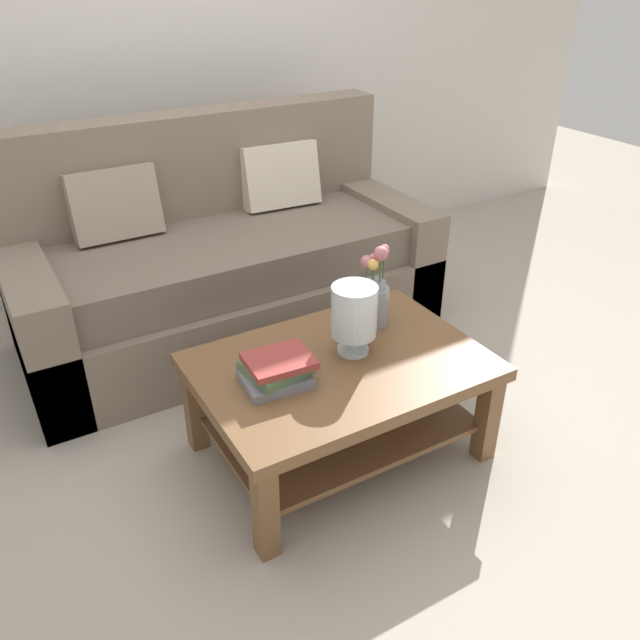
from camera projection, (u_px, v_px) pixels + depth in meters
name	position (u px, v px, depth m)	size (l,w,h in m)	color
ground_plane	(310.00, 400.00, 2.86)	(10.00, 10.00, 0.00)	#ADA393
back_wall	(155.00, 33.00, 3.43)	(6.40, 0.12, 2.70)	beige
couch	(223.00, 265.00, 3.23)	(2.01, 0.90, 1.06)	#7A6B5B
coffee_table	(340.00, 387.00, 2.43)	(1.05, 0.73, 0.42)	brown
book_stack_main	(277.00, 370.00, 2.23)	(0.26, 0.23, 0.10)	slate
glass_hurricane_vase	(354.00, 313.00, 2.34)	(0.17, 0.17, 0.27)	silver
flower_pitcher	(375.00, 295.00, 2.55)	(0.12, 0.11, 0.34)	gray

